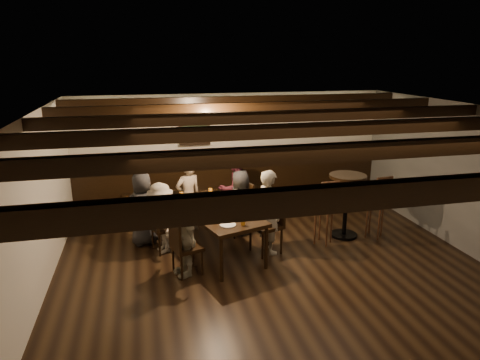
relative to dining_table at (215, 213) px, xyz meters
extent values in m
plane|color=black|center=(0.76, -1.31, -0.68)|extent=(7.00, 7.00, 0.00)
plane|color=black|center=(0.76, -1.31, 1.72)|extent=(7.00, 7.00, 0.00)
plane|color=beige|center=(0.76, 2.19, 0.52)|extent=(6.50, 0.00, 6.50)
plane|color=beige|center=(-2.49, -1.31, 0.52)|extent=(0.00, 7.00, 7.00)
cube|color=black|center=(0.76, 2.15, -0.13)|extent=(6.50, 0.08, 1.10)
cube|color=black|center=(-0.04, 1.89, -0.45)|extent=(3.00, 0.45, 0.45)
cube|color=black|center=(-0.04, 2.09, 1.07)|extent=(0.62, 0.12, 0.72)
cube|color=black|center=(-0.04, 2.03, 1.07)|extent=(0.50, 0.02, 0.58)
cube|color=black|center=(0.76, -4.21, 1.63)|extent=(6.50, 0.10, 0.16)
cube|color=black|center=(0.76, -3.05, 1.63)|extent=(6.50, 0.10, 0.16)
cube|color=black|center=(0.76, -1.89, 1.63)|extent=(6.50, 0.10, 0.16)
cube|color=black|center=(0.76, -0.73, 1.63)|extent=(6.50, 0.10, 0.16)
cube|color=black|center=(0.76, 0.43, 1.63)|extent=(6.50, 0.10, 0.16)
cube|color=black|center=(0.76, 1.59, 1.63)|extent=(6.50, 0.10, 0.16)
sphere|color=#FFE099|center=(-1.99, 1.57, 1.51)|extent=(0.07, 0.07, 0.07)
sphere|color=#FFE099|center=(-0.61, 1.57, 1.51)|extent=(0.07, 0.07, 0.07)
sphere|color=#FFE099|center=(0.76, 1.57, 1.51)|extent=(0.07, 0.07, 0.07)
sphere|color=#FFE099|center=(2.14, 1.57, 1.51)|extent=(0.07, 0.07, 0.07)
sphere|color=#FFE099|center=(3.51, 1.57, 1.51)|extent=(0.07, 0.07, 0.07)
cube|color=black|center=(0.00, 0.00, 0.03)|extent=(1.44, 2.15, 0.06)
cylinder|color=black|center=(-0.09, -1.00, -0.34)|extent=(0.06, 0.06, 0.68)
cylinder|color=black|center=(-0.65, 0.77, -0.34)|extent=(0.06, 0.06, 0.68)
cylinder|color=black|center=(0.65, -0.77, -0.34)|extent=(0.06, 0.06, 0.68)
cylinder|color=black|center=(0.09, 1.00, -0.34)|extent=(0.06, 0.06, 0.68)
cube|color=black|center=(-0.80, 0.22, -0.27)|extent=(0.49, 0.49, 0.05)
cube|color=black|center=(-0.97, 0.16, -0.03)|extent=(0.15, 0.39, 0.43)
cube|color=black|center=(-0.53, -0.64, -0.26)|extent=(0.50, 0.50, 0.05)
cube|color=black|center=(-0.70, -0.69, -0.02)|extent=(0.16, 0.39, 0.44)
cube|color=black|center=(0.53, 0.64, -0.23)|extent=(0.54, 0.54, 0.05)
cube|color=black|center=(0.72, 0.70, 0.03)|extent=(0.17, 0.42, 0.47)
cube|color=black|center=(0.80, -0.22, -0.21)|extent=(0.57, 0.57, 0.05)
cube|color=black|center=(1.00, -0.16, 0.06)|extent=(0.18, 0.44, 0.49)
imported|color=#28282B|center=(-1.13, 0.59, -0.04)|extent=(0.72, 0.57, 1.27)
imported|color=gray|center=(-0.32, 1.00, -0.02)|extent=(0.56, 0.45, 1.32)
imported|color=#511B29|center=(0.59, 1.13, 0.03)|extent=(0.81, 0.72, 1.41)
imported|color=gray|center=(-0.85, 0.20, -0.09)|extent=(0.65, 0.86, 1.18)
imported|color=#9F997F|center=(-0.58, -0.66, -0.06)|extent=(0.50, 0.78, 1.23)
imported|color=#28292B|center=(0.58, 0.66, -0.09)|extent=(0.53, 0.66, 1.18)
imported|color=#9E9986|center=(0.85, -0.20, 0.02)|extent=(0.47, 0.59, 1.40)
cylinder|color=#BF7219|center=(-0.48, 0.58, 0.13)|extent=(0.07, 0.07, 0.14)
cylinder|color=#BF7219|center=(0.04, 0.70, 0.13)|extent=(0.07, 0.07, 0.14)
cylinder|color=#BF7219|center=(-0.32, 0.00, 0.13)|extent=(0.07, 0.07, 0.14)
cylinder|color=silver|center=(0.23, 0.28, 0.13)|extent=(0.07, 0.07, 0.14)
cylinder|color=#BF7219|center=(-0.07, -0.50, 0.13)|extent=(0.07, 0.07, 0.14)
cylinder|color=silver|center=(0.36, -0.46, 0.13)|extent=(0.07, 0.07, 0.14)
cylinder|color=#BF7219|center=(0.29, -0.75, 0.13)|extent=(0.07, 0.07, 0.14)
cylinder|color=white|center=(0.07, -0.71, 0.07)|extent=(0.24, 0.24, 0.01)
cylinder|color=white|center=(0.26, -0.23, 0.07)|extent=(0.24, 0.24, 0.01)
cube|color=black|center=(0.02, -0.05, 0.12)|extent=(0.15, 0.10, 0.12)
cylinder|color=beige|center=(0.02, 0.32, 0.09)|extent=(0.05, 0.05, 0.05)
cylinder|color=black|center=(2.36, 0.10, -0.66)|extent=(0.47, 0.47, 0.04)
cylinder|color=black|center=(2.36, 0.10, -0.12)|extent=(0.08, 0.08, 1.07)
cylinder|color=black|center=(2.36, 0.10, 0.44)|extent=(0.64, 0.64, 0.05)
cylinder|color=#341B10|center=(1.86, -0.10, 0.12)|extent=(0.36, 0.36, 0.05)
cube|color=#341B10|center=(1.87, -0.27, 0.31)|extent=(0.32, 0.04, 0.34)
cylinder|color=#341B10|center=(2.86, -0.05, 0.12)|extent=(0.36, 0.36, 0.05)
cube|color=#341B10|center=(2.89, -0.22, 0.31)|extent=(0.32, 0.08, 0.34)
camera|label=1|loc=(-1.08, -6.42, 2.44)|focal=32.00mm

